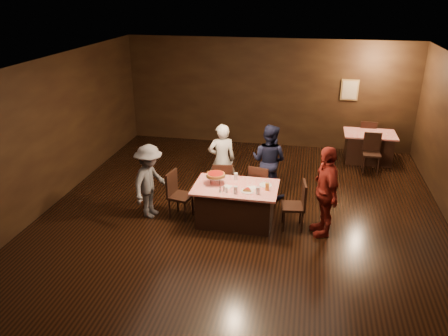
{
  "coord_description": "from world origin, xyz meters",
  "views": [
    {
      "loc": [
        1.16,
        -7.05,
        4.31
      ],
      "look_at": [
        -0.38,
        0.65,
        1.0
      ],
      "focal_mm": 35.0,
      "sensor_mm": 36.0,
      "label": 1
    }
  ],
  "objects": [
    {
      "name": "chair_end_right",
      "position": [
        1.01,
        0.35,
        0.47
      ],
      "size": [
        0.47,
        0.47,
        0.95
      ],
      "primitive_type": "cube",
      "rotation": [
        0.0,
        0.0,
        -1.44
      ],
      "color": "black",
      "rests_on": "ground"
    },
    {
      "name": "condiments",
      "position": [
        -0.27,
        0.06,
        0.82
      ],
      "size": [
        0.17,
        0.1,
        0.09
      ],
      "color": "silver",
      "rests_on": "main_table"
    },
    {
      "name": "napkin_center",
      "position": [
        0.21,
        0.35,
        0.77
      ],
      "size": [
        0.19,
        0.19,
        0.01
      ],
      "primitive_type": "cube",
      "rotation": [
        0.0,
        0.0,
        0.21
      ],
      "color": "white",
      "rests_on": "main_table"
    },
    {
      "name": "main_table",
      "position": [
        -0.09,
        0.35,
        0.39
      ],
      "size": [
        1.6,
        1.0,
        0.77
      ],
      "primitive_type": "cube",
      "color": "red",
      "rests_on": "ground"
    },
    {
      "name": "glass_front_left",
      "position": [
        -0.04,
        0.05,
        0.84
      ],
      "size": [
        0.08,
        0.08,
        0.14
      ],
      "primitive_type": "cylinder",
      "color": "silver",
      "rests_on": "main_table"
    },
    {
      "name": "napkin_left",
      "position": [
        -0.24,
        0.3,
        0.77
      ],
      "size": [
        0.21,
        0.21,
        0.01
      ],
      "primitive_type": "cube",
      "rotation": [
        0.0,
        0.0,
        -0.35
      ],
      "color": "white",
      "rests_on": "main_table"
    },
    {
      "name": "room",
      "position": [
        0.0,
        0.01,
        2.14
      ],
      "size": [
        10.0,
        10.04,
        3.02
      ],
      "color": "black",
      "rests_on": "ground"
    },
    {
      "name": "chair_back_far",
      "position": [
        2.77,
        4.8,
        0.47
      ],
      "size": [
        0.43,
        0.43,
        0.95
      ],
      "primitive_type": "cube",
      "rotation": [
        0.0,
        0.0,
        3.11
      ],
      "color": "black",
      "rests_on": "ground"
    },
    {
      "name": "back_table",
      "position": [
        2.77,
        4.2,
        0.39
      ],
      "size": [
        1.3,
        0.9,
        0.77
      ],
      "primitive_type": "cube",
      "color": "#AE0B0D",
      "rests_on": "ground"
    },
    {
      "name": "chair_far_left",
      "position": [
        -0.49,
        1.1,
        0.47
      ],
      "size": [
        0.48,
        0.48,
        0.95
      ],
      "primitive_type": "cube",
      "rotation": [
        0.0,
        0.0,
        3.3
      ],
      "color": "black",
      "rests_on": "ground"
    },
    {
      "name": "glass_amber",
      "position": [
        0.51,
        0.3,
        0.84
      ],
      "size": [
        0.08,
        0.08,
        0.14
      ],
      "primitive_type": "cylinder",
      "color": "#BF7F26",
      "rests_on": "main_table"
    },
    {
      "name": "chair_end_left",
      "position": [
        -1.19,
        0.35,
        0.47
      ],
      "size": [
        0.49,
        0.49,
        0.95
      ],
      "primitive_type": "cube",
      "rotation": [
        0.0,
        0.0,
        1.38
      ],
      "color": "black",
      "rests_on": "ground"
    },
    {
      "name": "plate_with_slice",
      "position": [
        0.16,
        0.17,
        0.8
      ],
      "size": [
        0.25,
        0.25,
        0.06
      ],
      "color": "white",
      "rests_on": "main_table"
    },
    {
      "name": "diner_grey_knit",
      "position": [
        -1.79,
        0.28,
        0.75
      ],
      "size": [
        0.73,
        1.06,
        1.5
      ],
      "primitive_type": "imported",
      "rotation": [
        0.0,
        0.0,
        1.38
      ],
      "color": "#5D5D63",
      "rests_on": "ground"
    },
    {
      "name": "diner_navy_hoodie",
      "position": [
        0.4,
        1.66,
        0.81
      ],
      "size": [
        0.95,
        0.84,
        1.62
      ],
      "primitive_type": "imported",
      "rotation": [
        0.0,
        0.0,
        2.81
      ],
      "color": "black",
      "rests_on": "ground"
    },
    {
      "name": "diner_white_jacket",
      "position": [
        -0.6,
        1.51,
        0.81
      ],
      "size": [
        0.69,
        0.56,
        1.62
      ],
      "primitive_type": "imported",
      "rotation": [
        0.0,
        0.0,
        3.49
      ],
      "color": "silver",
      "rests_on": "ground"
    },
    {
      "name": "chair_far_right",
      "position": [
        0.31,
        1.1,
        0.47
      ],
      "size": [
        0.5,
        0.5,
        0.95
      ],
      "primitive_type": "cube",
      "rotation": [
        0.0,
        0.0,
        2.91
      ],
      "color": "black",
      "rests_on": "ground"
    },
    {
      "name": "diner_red_shirt",
      "position": [
        1.57,
        0.27,
        0.86
      ],
      "size": [
        0.7,
        1.09,
        1.72
      ],
      "primitive_type": "imported",
      "rotation": [
        0.0,
        0.0,
        -1.27
      ],
      "color": "maroon",
      "rests_on": "ground"
    },
    {
      "name": "pizza_stand",
      "position": [
        -0.49,
        0.4,
        0.95
      ],
      "size": [
        0.38,
        0.38,
        0.22
      ],
      "color": "black",
      "rests_on": "main_table"
    },
    {
      "name": "plate_empty",
      "position": [
        0.46,
        0.5,
        0.78
      ],
      "size": [
        0.25,
        0.25,
        0.01
      ],
      "primitive_type": "cylinder",
      "color": "white",
      "rests_on": "main_table"
    },
    {
      "name": "glass_front_right",
      "position": [
        0.36,
        0.1,
        0.84
      ],
      "size": [
        0.08,
        0.08,
        0.14
      ],
      "primitive_type": "cylinder",
      "color": "silver",
      "rests_on": "main_table"
    },
    {
      "name": "chair_back_near",
      "position": [
        2.77,
        3.5,
        0.47
      ],
      "size": [
        0.42,
        0.42,
        0.95
      ],
      "primitive_type": "cube",
      "rotation": [
        0.0,
        0.0,
        -0.01
      ],
      "color": "black",
      "rests_on": "ground"
    },
    {
      "name": "glass_back",
      "position": [
        -0.14,
        0.65,
        0.84
      ],
      "size": [
        0.08,
        0.08,
        0.14
      ],
      "primitive_type": "cylinder",
      "color": "silver",
      "rests_on": "main_table"
    }
  ]
}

